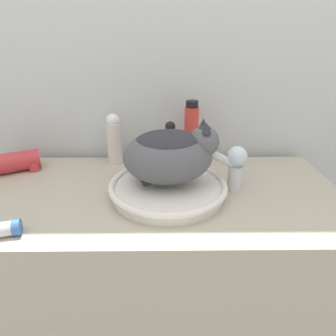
{
  "coord_description": "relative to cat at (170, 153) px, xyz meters",
  "views": [
    {
      "loc": [
        0.04,
        -0.53,
        1.33
      ],
      "look_at": [
        0.05,
        0.24,
        0.98
      ],
      "focal_mm": 32.0,
      "sensor_mm": 36.0,
      "label": 1
    }
  ],
  "objects": [
    {
      "name": "faucet",
      "position": [
        0.19,
        0.03,
        -0.05
      ],
      "size": [
        0.13,
        0.06,
        0.14
      ],
      "rotation": [
        0.0,
        0.0,
        -2.97
      ],
      "color": "silver",
      "rests_on": "vanity_counter"
    },
    {
      "name": "cat",
      "position": [
        0.0,
        0.0,
        0.0
      ],
      "size": [
        0.28,
        0.26,
        0.18
      ],
      "rotation": [
        0.0,
        0.0,
        0.07
      ],
      "color": "#56565B",
      "rests_on": "sink_basin"
    },
    {
      "name": "wall_back",
      "position": [
        -0.06,
        0.35,
        0.18
      ],
      "size": [
        8.0,
        0.05,
        2.4
      ],
      "color": "silver",
      "rests_on": "ground_plane"
    },
    {
      "name": "lotion_bottle_white",
      "position": [
        -0.2,
        0.24,
        -0.04
      ],
      "size": [
        0.05,
        0.05,
        0.18
      ],
      "color": "silver",
      "rests_on": "vanity_counter"
    },
    {
      "name": "sink_basin",
      "position": [
        -0.01,
        -0.0,
        -0.11
      ],
      "size": [
        0.35,
        0.35,
        0.04
      ],
      "color": "white",
      "rests_on": "vanity_counter"
    },
    {
      "name": "shampoo_bottle_tall",
      "position": [
        0.08,
        0.24,
        -0.02
      ],
      "size": [
        0.05,
        0.05,
        0.23
      ],
      "color": "#DB3D33",
      "rests_on": "vanity_counter"
    },
    {
      "name": "deodorant_stick",
      "position": [
        0.0,
        0.24,
        -0.05
      ],
      "size": [
        0.04,
        0.04,
        0.16
      ],
      "color": "silver",
      "rests_on": "vanity_counter"
    },
    {
      "name": "vanity_counter",
      "position": [
        -0.06,
        0.02,
        -0.58
      ],
      "size": [
        1.16,
        0.55,
        0.89
      ],
      "color": "#B2A893",
      "rests_on": "ground_plane"
    },
    {
      "name": "hair_dryer",
      "position": [
        -0.53,
        0.17,
        -0.1
      ],
      "size": [
        0.18,
        0.13,
        0.07
      ],
      "rotation": [
        0.0,
        0.0,
        3.62
      ],
      "color": "#C63338",
      "rests_on": "vanity_counter"
    }
  ]
}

